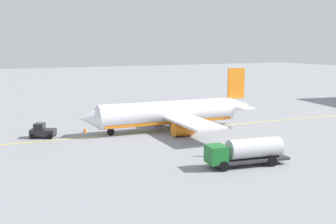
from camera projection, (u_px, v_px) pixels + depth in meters
The scene contains 7 objects.
ground_plane at pixel (168, 130), 67.39m from camera, with size 400.00×400.00×0.00m, color gray.
airplane at pixel (171, 114), 67.14m from camera, with size 30.16×26.28×9.79m.
fuel_tanker at pixel (246, 151), 47.34m from camera, with size 10.08×3.87×3.15m.
pushback_tug at pixel (42, 131), 61.76m from camera, with size 4.11×3.58×2.20m.
refueling_worker at pixel (209, 150), 51.46m from camera, with size 0.62×0.54×1.71m.
safety_cone_nose at pixel (85, 130), 65.79m from camera, with size 0.66×0.66×0.74m, color #F2590F.
taxi_line_marking at pixel (168, 130), 67.39m from camera, with size 86.17×0.30×0.01m, color yellow.
Camera 1 is at (29.16, 59.27, 13.67)m, focal length 44.32 mm.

